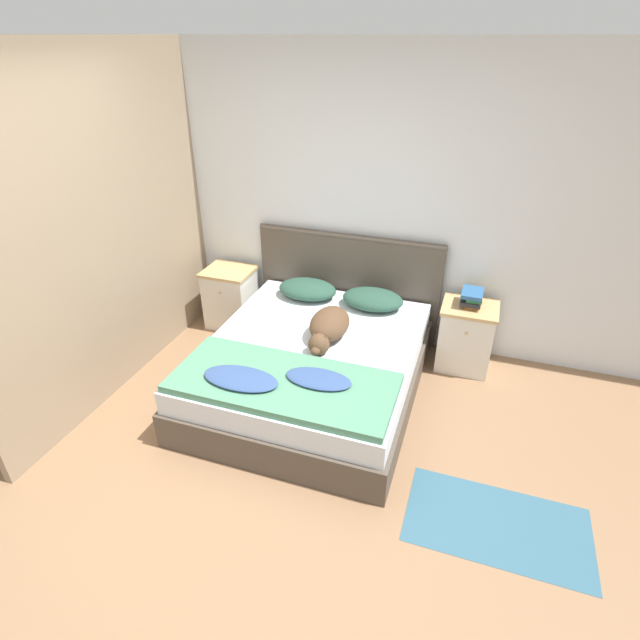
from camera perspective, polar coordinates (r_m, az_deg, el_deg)
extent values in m
plane|color=#896647|center=(3.47, -8.39, -17.98)|extent=(16.00, 16.00, 0.00)
cube|color=silver|center=(4.50, 2.74, 13.37)|extent=(9.00, 0.06, 2.55)
cube|color=gray|center=(4.26, -21.52, 10.40)|extent=(0.06, 3.10, 2.55)
cube|color=#4C4238|center=(4.07, -0.89, -6.45)|extent=(1.64, 1.94, 0.28)
cube|color=silver|center=(3.94, -0.91, -3.74)|extent=(1.58, 1.88, 0.18)
cube|color=#4C4238|center=(4.70, 3.16, 3.84)|extent=(1.72, 0.04, 0.98)
cylinder|color=#4C4238|center=(4.51, 3.33, 9.46)|extent=(1.72, 0.06, 0.06)
cube|color=silver|center=(5.00, -10.13, 2.42)|extent=(0.43, 0.38, 0.56)
cube|color=tan|center=(4.88, -10.43, 5.51)|extent=(0.46, 0.41, 0.03)
sphere|color=tan|center=(4.78, -11.40, 3.05)|extent=(0.02, 0.02, 0.02)
cube|color=silver|center=(4.47, 16.28, -1.96)|extent=(0.43, 0.38, 0.56)
cube|color=tan|center=(4.33, 16.83, 1.37)|extent=(0.46, 0.41, 0.03)
sphere|color=tan|center=(4.22, 16.36, -1.49)|extent=(0.02, 0.02, 0.02)
ellipsoid|color=#284C3D|center=(4.54, -1.45, 3.55)|extent=(0.53, 0.38, 0.15)
ellipsoid|color=#284C3D|center=(4.39, 6.05, 2.38)|extent=(0.53, 0.38, 0.15)
cube|color=#4C8466|center=(3.43, -4.21, -7.17)|extent=(1.53, 0.68, 0.05)
ellipsoid|color=#334C7F|center=(3.43, -9.06, -6.60)|extent=(0.54, 0.27, 0.05)
ellipsoid|color=#334C7F|center=(3.39, -0.18, -6.73)|extent=(0.46, 0.24, 0.04)
ellipsoid|color=brown|center=(3.92, 1.11, -0.42)|extent=(0.30, 0.45, 0.22)
sphere|color=brown|center=(3.73, -0.14, -2.79)|extent=(0.16, 0.16, 0.16)
ellipsoid|color=brown|center=(3.68, -0.49, -3.50)|extent=(0.07, 0.09, 0.07)
cone|color=brown|center=(3.72, -0.73, -1.77)|extent=(0.05, 0.05, 0.06)
cone|color=brown|center=(3.69, 0.58, -2.01)|extent=(0.05, 0.05, 0.06)
ellipsoid|color=brown|center=(4.10, 2.53, 0.03)|extent=(0.15, 0.21, 0.08)
cube|color=orange|center=(4.34, 16.96, 1.89)|extent=(0.14, 0.20, 0.03)
cube|color=#232328|center=(4.31, 16.88, 2.20)|extent=(0.17, 0.23, 0.03)
cube|color=#337547|center=(4.31, 17.17, 2.64)|extent=(0.14, 0.23, 0.03)
cube|color=#285689|center=(4.29, 17.04, 2.98)|extent=(0.17, 0.23, 0.03)
cube|color=#335B70|center=(3.40, 19.58, -21.15)|extent=(1.07, 0.59, 0.00)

